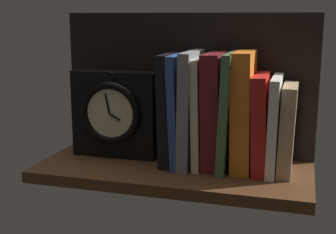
{
  "coord_description": "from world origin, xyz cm",
  "views": [
    {
      "loc": [
        27.42,
        -97.04,
        33.29
      ],
      "look_at": [
        -2.18,
        3.41,
        10.61
      ],
      "focal_mm": 49.94,
      "sensor_mm": 36.0,
      "label": 1
    }
  ],
  "objects_px": {
    "book_blue_modern": "(181,109)",
    "book_white_catcher": "(274,125)",
    "book_green_romantic": "(229,111)",
    "book_red_requiem": "(261,123)",
    "book_cream_twain": "(201,112)",
    "book_tan_shortstories": "(287,129)",
    "book_orange_pandolfini": "(244,111)",
    "framed_clock": "(114,114)",
    "book_gray_chess": "(191,109)",
    "book_black_skeptic": "(170,109)",
    "book_maroon_dawkins": "(215,111)"
  },
  "relations": [
    {
      "from": "book_gray_chess",
      "to": "book_maroon_dawkins",
      "type": "distance_m",
      "value": 0.05
    },
    {
      "from": "book_cream_twain",
      "to": "book_blue_modern",
      "type": "bearing_deg",
      "value": 180.0
    },
    {
      "from": "book_blue_modern",
      "to": "book_white_catcher",
      "type": "relative_size",
      "value": 1.21
    },
    {
      "from": "book_tan_shortstories",
      "to": "book_maroon_dawkins",
      "type": "bearing_deg",
      "value": 180.0
    },
    {
      "from": "book_green_romantic",
      "to": "book_orange_pandolfini",
      "type": "xyz_separation_m",
      "value": [
        0.03,
        0.0,
        0.0
      ]
    },
    {
      "from": "book_orange_pandolfini",
      "to": "book_red_requiem",
      "type": "relative_size",
      "value": 1.23
    },
    {
      "from": "book_gray_chess",
      "to": "book_red_requiem",
      "type": "relative_size",
      "value": 1.22
    },
    {
      "from": "book_orange_pandolfini",
      "to": "book_red_requiem",
      "type": "bearing_deg",
      "value": 0.0
    },
    {
      "from": "book_red_requiem",
      "to": "book_tan_shortstories",
      "type": "height_order",
      "value": "book_red_requiem"
    },
    {
      "from": "book_tan_shortstories",
      "to": "book_gray_chess",
      "type": "bearing_deg",
      "value": 180.0
    },
    {
      "from": "book_green_romantic",
      "to": "framed_clock",
      "type": "bearing_deg",
      "value": 179.14
    },
    {
      "from": "book_blue_modern",
      "to": "book_green_romantic",
      "type": "bearing_deg",
      "value": 0.0
    },
    {
      "from": "book_black_skeptic",
      "to": "book_green_romantic",
      "type": "bearing_deg",
      "value": 0.0
    },
    {
      "from": "book_black_skeptic",
      "to": "book_green_romantic",
      "type": "xyz_separation_m",
      "value": [
        0.13,
        0.0,
        0.0
      ]
    },
    {
      "from": "framed_clock",
      "to": "book_black_skeptic",
      "type": "bearing_deg",
      "value": -1.68
    },
    {
      "from": "book_blue_modern",
      "to": "book_tan_shortstories",
      "type": "xyz_separation_m",
      "value": [
        0.24,
        0.0,
        -0.03
      ]
    },
    {
      "from": "book_cream_twain",
      "to": "book_green_romantic",
      "type": "bearing_deg",
      "value": 0.0
    },
    {
      "from": "book_maroon_dawkins",
      "to": "book_tan_shortstories",
      "type": "relative_size",
      "value": 1.33
    },
    {
      "from": "book_white_catcher",
      "to": "book_tan_shortstories",
      "type": "bearing_deg",
      "value": 0.0
    },
    {
      "from": "book_white_catcher",
      "to": "framed_clock",
      "type": "bearing_deg",
      "value": 179.37
    },
    {
      "from": "book_maroon_dawkins",
      "to": "book_green_romantic",
      "type": "bearing_deg",
      "value": 0.0
    },
    {
      "from": "book_blue_modern",
      "to": "book_gray_chess",
      "type": "relative_size",
      "value": 0.98
    },
    {
      "from": "book_green_romantic",
      "to": "book_tan_shortstories",
      "type": "xyz_separation_m",
      "value": [
        0.13,
        0.0,
        -0.03
      ]
    },
    {
      "from": "book_tan_shortstories",
      "to": "book_orange_pandolfini",
      "type": "bearing_deg",
      "value": 180.0
    },
    {
      "from": "book_red_requiem",
      "to": "book_white_catcher",
      "type": "distance_m",
      "value": 0.03
    },
    {
      "from": "book_gray_chess",
      "to": "book_cream_twain",
      "type": "height_order",
      "value": "book_gray_chess"
    },
    {
      "from": "book_cream_twain",
      "to": "book_white_catcher",
      "type": "distance_m",
      "value": 0.16
    },
    {
      "from": "book_red_requiem",
      "to": "book_tan_shortstories",
      "type": "xyz_separation_m",
      "value": [
        0.06,
        0.0,
        -0.01
      ]
    },
    {
      "from": "book_orange_pandolfini",
      "to": "book_red_requiem",
      "type": "distance_m",
      "value": 0.05
    },
    {
      "from": "book_gray_chess",
      "to": "book_maroon_dawkins",
      "type": "relative_size",
      "value": 1.01
    },
    {
      "from": "book_white_catcher",
      "to": "book_green_romantic",
      "type": "bearing_deg",
      "value": 180.0
    },
    {
      "from": "book_cream_twain",
      "to": "book_green_romantic",
      "type": "distance_m",
      "value": 0.06
    },
    {
      "from": "book_white_catcher",
      "to": "book_tan_shortstories",
      "type": "relative_size",
      "value": 1.08
    },
    {
      "from": "book_cream_twain",
      "to": "book_white_catcher",
      "type": "xyz_separation_m",
      "value": [
        0.16,
        0.0,
        -0.02
      ]
    },
    {
      "from": "book_green_romantic",
      "to": "book_red_requiem",
      "type": "relative_size",
      "value": 1.21
    },
    {
      "from": "book_red_requiem",
      "to": "book_gray_chess",
      "type": "bearing_deg",
      "value": 180.0
    },
    {
      "from": "book_blue_modern",
      "to": "book_cream_twain",
      "type": "relative_size",
      "value": 1.03
    },
    {
      "from": "book_gray_chess",
      "to": "book_tan_shortstories",
      "type": "bearing_deg",
      "value": 0.0
    },
    {
      "from": "book_black_skeptic",
      "to": "book_tan_shortstories",
      "type": "distance_m",
      "value": 0.26
    },
    {
      "from": "book_black_skeptic",
      "to": "book_maroon_dawkins",
      "type": "distance_m",
      "value": 0.1
    },
    {
      "from": "book_cream_twain",
      "to": "book_tan_shortstories",
      "type": "height_order",
      "value": "book_cream_twain"
    },
    {
      "from": "book_black_skeptic",
      "to": "book_gray_chess",
      "type": "bearing_deg",
      "value": 0.0
    },
    {
      "from": "book_maroon_dawkins",
      "to": "book_black_skeptic",
      "type": "bearing_deg",
      "value": 180.0
    },
    {
      "from": "book_black_skeptic",
      "to": "book_red_requiem",
      "type": "distance_m",
      "value": 0.21
    },
    {
      "from": "book_orange_pandolfini",
      "to": "framed_clock",
      "type": "relative_size",
      "value": 1.25
    },
    {
      "from": "book_orange_pandolfini",
      "to": "book_tan_shortstories",
      "type": "distance_m",
      "value": 0.1
    },
    {
      "from": "book_blue_modern",
      "to": "book_cream_twain",
      "type": "distance_m",
      "value": 0.05
    },
    {
      "from": "book_cream_twain",
      "to": "book_tan_shortstories",
      "type": "bearing_deg",
      "value": 0.0
    },
    {
      "from": "book_black_skeptic",
      "to": "book_blue_modern",
      "type": "bearing_deg",
      "value": 0.0
    },
    {
      "from": "book_orange_pandolfini",
      "to": "book_white_catcher",
      "type": "height_order",
      "value": "book_orange_pandolfini"
    }
  ]
}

